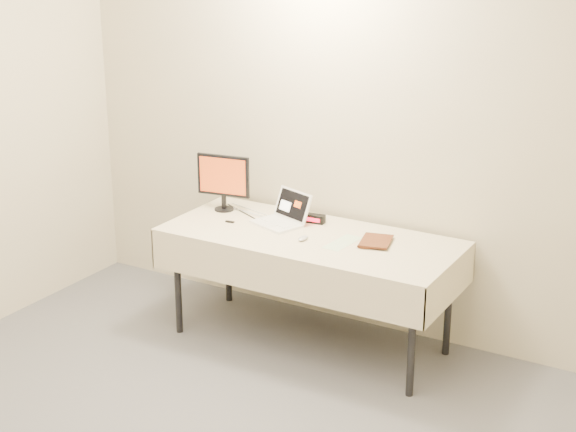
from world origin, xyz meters
The scene contains 9 objects.
back_wall centered at (0.00, 2.50, 1.35)m, with size 4.00×0.10×2.70m, color beige.
table centered at (0.00, 2.05, 0.68)m, with size 1.86×0.81×0.74m.
laptop centered at (-0.26, 2.16, 0.79)m, with size 0.38×0.37×0.20m.
monitor centered at (-0.74, 2.19, 0.96)m, with size 0.37×0.15×0.38m.
book centered at (0.32, 2.10, 0.86)m, with size 0.18×0.02×0.24m, color brown.
alarm_clock centered at (-0.09, 2.27, 0.77)m, with size 0.14×0.07×0.06m.
clicker centered at (0.00, 1.95, 0.75)m, with size 0.05×0.10×0.02m, color #B6B6B9.
paper_form centered at (0.23, 2.03, 0.74)m, with size 0.12×0.30×0.00m, color #C5E8B9.
usb_dongle centered at (-0.57, 2.00, 0.74)m, with size 0.06×0.02×0.01m, color black.
Camera 1 is at (2.46, -2.48, 2.61)m, focal length 55.00 mm.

